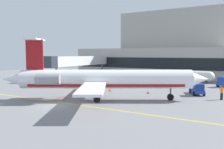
% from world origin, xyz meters
% --- Properties ---
extents(ground, '(120.00, 120.00, 0.11)m').
position_xyz_m(ground, '(-0.00, 0.00, -0.05)').
color(ground, slate).
extents(terminal_building, '(69.74, 15.75, 18.87)m').
position_xyz_m(terminal_building, '(4.45, 48.14, 6.75)').
color(terminal_building, '#B7B2A8').
rests_on(terminal_building, ground).
extents(jet_bridge_west, '(2.40, 23.43, 5.85)m').
position_xyz_m(jet_bridge_west, '(-18.05, 27.52, 4.49)').
color(jet_bridge_west, silver).
rests_on(jet_bridge_west, ground).
extents(regional_jet, '(25.74, 20.62, 8.44)m').
position_xyz_m(regional_jet, '(3.36, 5.93, 2.92)').
color(regional_jet, white).
rests_on(regional_jet, ground).
extents(baggage_tug, '(3.07, 4.41, 1.83)m').
position_xyz_m(baggage_tug, '(13.71, 17.25, 0.85)').
color(baggage_tug, '#19389E').
rests_on(baggage_tug, ground).
extents(pushback_tractor, '(3.04, 3.32, 1.96)m').
position_xyz_m(pushback_tractor, '(16.26, 29.01, 0.89)').
color(pushback_tractor, '#1E4CB2').
rests_on(pushback_tractor, ground).
extents(fuel_tank, '(6.20, 2.25, 2.58)m').
position_xyz_m(fuel_tank, '(10.86, 33.66, 1.44)').
color(fuel_tank, white).
rests_on(fuel_tank, ground).
extents(marshaller, '(0.79, 0.44, 1.94)m').
position_xyz_m(marshaller, '(17.46, 14.69, 0.98)').
color(marshaller, '#191E33').
rests_on(marshaller, ground).
extents(safety_cone_alpha, '(0.47, 0.47, 0.55)m').
position_xyz_m(safety_cone_alpha, '(6.61, 14.44, 0.25)').
color(safety_cone_alpha, orange).
rests_on(safety_cone_alpha, ground).
extents(safety_cone_bravo, '(0.47, 0.47, 0.55)m').
position_xyz_m(safety_cone_bravo, '(0.03, 13.41, 0.25)').
color(safety_cone_bravo, orange).
rests_on(safety_cone_bravo, ground).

